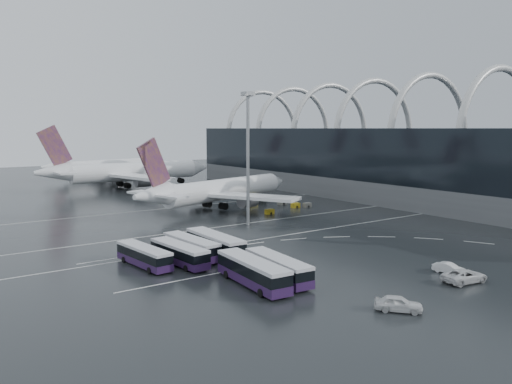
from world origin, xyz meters
TOP-DOWN VIEW (x-y plane):
  - ground at (0.00, 0.00)m, footprint 420.00×420.00m
  - terminal at (61.56, 19.84)m, footprint 42.00×160.00m
  - lane_marking_near at (0.00, -2.00)m, footprint 120.00×0.25m
  - lane_marking_mid at (0.00, 12.00)m, footprint 120.00×0.25m
  - lane_marking_far at (0.00, 40.00)m, footprint 120.00×0.25m
  - bus_bay_line_south at (-24.00, -16.00)m, footprint 28.00×0.25m
  - bus_bay_line_north at (-24.00, 0.00)m, footprint 28.00×0.25m
  - airliner_main at (5.66, 32.28)m, footprint 52.43×45.37m
  - airliner_gate_b at (3.13, 87.94)m, footprint 60.63×54.65m
  - airliner_gate_c at (7.10, 126.73)m, footprint 50.44×45.78m
  - bus_row_near_a at (-30.20, -6.87)m, footprint 3.94×12.18m
  - bus_row_near_b at (-25.50, -8.81)m, footprint 3.81×12.59m
  - bus_row_near_c at (-22.17, -6.25)m, footprint 3.68×12.78m
  - bus_row_near_d at (-18.42, -7.20)m, footprint 3.41×13.77m
  - bus_row_far_b at (-22.37, -23.29)m, footprint 4.10×13.93m
  - bus_row_far_c at (-18.29, -23.26)m, footprint 4.03×12.91m
  - van_curve_a at (0.96, -38.19)m, footprint 6.70×3.88m
  - van_curve_b at (-14.47, -39.97)m, footprint 4.94×5.26m
  - van_curve_c at (2.94, -34.61)m, footprint 2.30×4.64m
  - floodlight_mast at (0.02, 10.57)m, footprint 2.09×2.09m
  - gse_cart_belly_a at (22.62, 22.34)m, footprint 2.18×1.29m
  - gse_cart_belly_b at (23.07, 28.31)m, footprint 2.30×1.36m
  - gse_cart_belly_c at (11.53, 18.50)m, footprint 2.09×1.23m
  - gse_cart_belly_d at (25.57, 21.25)m, footprint 2.05×1.21m
  - gse_cart_belly_e at (17.36, 33.61)m, footprint 2.42×1.43m

SIDE VIEW (x-z plane):
  - ground at x=0.00m, z-range 0.00..0.00m
  - lane_marking_near at x=0.00m, z-range 0.00..0.01m
  - lane_marking_mid at x=0.00m, z-range 0.00..0.01m
  - lane_marking_far at x=0.00m, z-range 0.00..0.01m
  - bus_bay_line_south at x=-24.00m, z-range 0.00..0.01m
  - bus_bay_line_north at x=-24.00m, z-range 0.00..0.01m
  - gse_cart_belly_d at x=25.57m, z-range 0.00..1.12m
  - gse_cart_belly_c at x=11.53m, z-range 0.00..1.14m
  - gse_cart_belly_a at x=22.62m, z-range 0.00..1.19m
  - gse_cart_belly_b at x=23.07m, z-range 0.00..1.25m
  - gse_cart_belly_e at x=17.36m, z-range 0.00..1.32m
  - van_curve_c at x=2.94m, z-range 0.00..1.46m
  - van_curve_a at x=0.96m, z-range 0.00..1.76m
  - van_curve_b at x=-14.47m, z-range 0.00..1.76m
  - bus_row_near_a at x=-30.20m, z-range 0.15..3.09m
  - bus_row_near_b at x=-25.50m, z-range 0.15..3.21m
  - bus_row_near_c at x=-22.17m, z-range 0.15..3.26m
  - bus_row_far_c at x=-18.29m, z-range 0.15..3.28m
  - bus_row_near_d at x=-18.42m, z-range 0.17..3.55m
  - bus_row_far_b at x=-22.37m, z-range 0.17..3.55m
  - airliner_gate_c at x=7.10m, z-range -4.51..13.54m
  - airliner_main at x=5.66m, z-range -4.50..13.54m
  - airliner_gate_b at x=3.13m, z-range -5.27..15.83m
  - terminal at x=61.56m, z-range -6.58..28.32m
  - floodlight_mast at x=0.02m, z-range 3.52..30.84m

